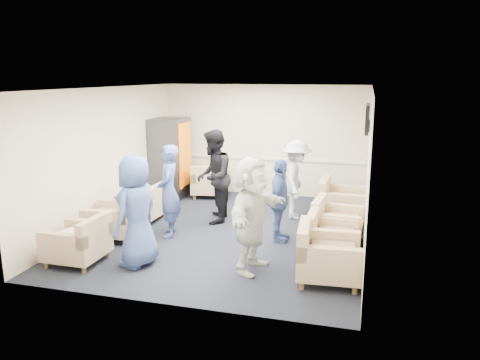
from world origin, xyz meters
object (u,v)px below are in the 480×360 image
(person_back_right, at_px, (296,180))
(person_mid_left, at_px, (169,191))
(person_back_left, at_px, (213,177))
(person_mid_right, at_px, (279,201))
(armchair_left_far, at_px, (144,205))
(armchair_corner, at_px, (211,183))
(armchair_right_near, at_px, (325,257))
(armchair_left_near, at_px, (80,243))
(vending_machine, at_px, (171,158))
(armchair_right_midnear, at_px, (329,239))
(armchair_left_mid, at_px, (116,220))
(person_front_left, at_px, (136,211))
(armchair_right_far, at_px, (340,204))
(person_front_right, at_px, (252,215))
(armchair_right_midfar, at_px, (335,224))

(person_back_right, bearing_deg, person_mid_left, 123.71)
(person_back_left, relative_size, person_mid_right, 1.26)
(armchair_left_far, xyz_separation_m, armchair_corner, (0.71, 2.14, 0.02))
(person_back_right, bearing_deg, armchair_corner, 57.61)
(armchair_right_near, bearing_deg, person_back_right, 12.41)
(armchair_left_near, relative_size, person_mid_left, 0.49)
(armchair_right_near, distance_m, vending_machine, 5.63)
(armchair_left_near, height_order, armchair_right_midnear, armchair_left_near)
(armchair_left_mid, distance_m, armchair_left_far, 1.11)
(armchair_right_midnear, height_order, person_back_left, person_back_left)
(armchair_right_near, bearing_deg, person_front_left, 89.52)
(armchair_left_mid, xyz_separation_m, armchair_right_far, (3.88, 2.07, 0.03))
(armchair_right_midnear, relative_size, vending_machine, 0.42)
(person_mid_right, bearing_deg, vending_machine, 51.36)
(armchair_left_mid, bearing_deg, armchair_corner, 160.34)
(armchair_left_far, distance_m, person_back_right, 3.17)
(armchair_left_near, distance_m, armchair_left_far, 2.30)
(armchair_left_far, bearing_deg, person_back_left, 103.20)
(armchair_right_near, bearing_deg, armchair_right_far, -4.69)
(person_mid_right, bearing_deg, person_back_right, -4.60)
(armchair_corner, distance_m, person_mid_right, 3.41)
(person_front_left, height_order, person_back_right, person_front_left)
(armchair_right_near, relative_size, person_mid_right, 0.64)
(person_back_right, distance_m, person_front_right, 2.85)
(person_front_left, distance_m, person_mid_left, 1.41)
(armchair_left_near, relative_size, armchair_right_midfar, 0.92)
(armchair_right_midfar, height_order, person_front_left, person_front_left)
(armchair_left_near, relative_size, armchair_left_mid, 0.87)
(armchair_left_mid, bearing_deg, armchair_right_midfar, 94.85)
(vending_machine, bearing_deg, person_mid_left, -67.40)
(armchair_corner, relative_size, person_back_right, 0.61)
(person_back_right, bearing_deg, armchair_left_far, 103.06)
(person_front_left, relative_size, person_front_right, 0.99)
(person_front_right, bearing_deg, armchair_left_mid, 85.86)
(armchair_right_near, relative_size, armchair_right_far, 0.98)
(armchair_corner, bearing_deg, armchair_left_near, 71.55)
(person_front_left, xyz_separation_m, person_mid_left, (-0.08, 1.41, -0.03))
(person_mid_right, bearing_deg, person_mid_left, 95.92)
(person_mid_left, distance_m, person_mid_right, 2.03)
(armchair_right_far, height_order, person_back_right, person_back_right)
(armchair_corner, relative_size, person_front_left, 0.57)
(armchair_right_far, height_order, person_front_left, person_front_left)
(armchair_right_near, xyz_separation_m, person_back_right, (-0.86, 2.93, 0.46))
(armchair_left_mid, distance_m, vending_machine, 3.09)
(person_back_right, height_order, person_front_right, person_front_right)
(vending_machine, distance_m, person_mid_left, 2.85)
(person_back_left, height_order, person_back_right, person_back_left)
(armchair_right_midnear, bearing_deg, person_front_right, 127.38)
(armchair_left_far, height_order, armchair_corner, armchair_corner)
(armchair_left_far, bearing_deg, person_mid_left, 52.56)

